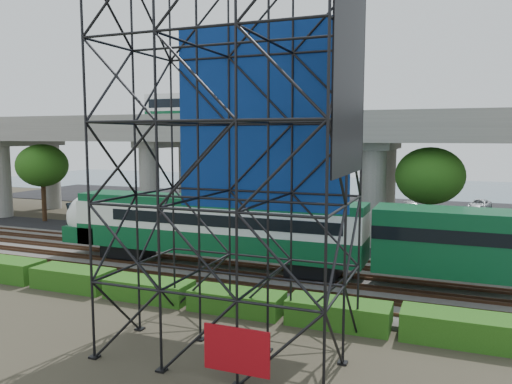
% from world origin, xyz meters
% --- Properties ---
extents(ground, '(140.00, 140.00, 0.00)m').
position_xyz_m(ground, '(0.00, 0.00, 0.00)').
color(ground, '#474233').
rests_on(ground, ground).
extents(ballast_bed, '(90.00, 12.00, 0.20)m').
position_xyz_m(ballast_bed, '(0.00, 2.00, 0.10)').
color(ballast_bed, slate).
rests_on(ballast_bed, ground).
extents(service_road, '(90.00, 5.00, 0.08)m').
position_xyz_m(service_road, '(0.00, 10.50, 0.04)').
color(service_road, black).
rests_on(service_road, ground).
extents(parking_lot, '(90.00, 18.00, 0.08)m').
position_xyz_m(parking_lot, '(0.00, 34.00, 0.04)').
color(parking_lot, black).
rests_on(parking_lot, ground).
extents(harbor_water, '(140.00, 40.00, 0.03)m').
position_xyz_m(harbor_water, '(0.00, 56.00, 0.01)').
color(harbor_water, slate).
rests_on(harbor_water, ground).
extents(rail_tracks, '(90.00, 9.52, 0.16)m').
position_xyz_m(rail_tracks, '(0.00, 2.00, 0.28)').
color(rail_tracks, '#472D1E').
rests_on(rail_tracks, ballast_bed).
extents(commuter_train, '(29.30, 3.06, 4.30)m').
position_xyz_m(commuter_train, '(3.78, 2.00, 2.88)').
color(commuter_train, black).
rests_on(commuter_train, rail_tracks).
extents(overpass, '(80.00, 12.00, 12.40)m').
position_xyz_m(overpass, '(-0.43, 16.00, 8.21)').
color(overpass, '#9E9B93').
rests_on(overpass, ground).
extents(scaffold_tower, '(9.36, 6.36, 15.00)m').
position_xyz_m(scaffold_tower, '(7.48, -7.98, 7.47)').
color(scaffold_tower, black).
rests_on(scaffold_tower, ground).
extents(hedge_strip, '(34.60, 1.80, 1.20)m').
position_xyz_m(hedge_strip, '(1.01, -4.30, 0.56)').
color(hedge_strip, '#214E12').
rests_on(hedge_strip, ground).
extents(trees, '(40.94, 16.94, 7.69)m').
position_xyz_m(trees, '(-4.67, 16.17, 5.57)').
color(trees, '#382314').
rests_on(trees, ground).
extents(suv, '(5.50, 3.00, 1.46)m').
position_xyz_m(suv, '(-6.57, 10.22, 0.81)').
color(suv, black).
rests_on(suv, service_road).
extents(parked_cars, '(37.61, 9.55, 1.31)m').
position_xyz_m(parked_cars, '(0.21, 33.88, 0.69)').
color(parked_cars, silver).
rests_on(parked_cars, parking_lot).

